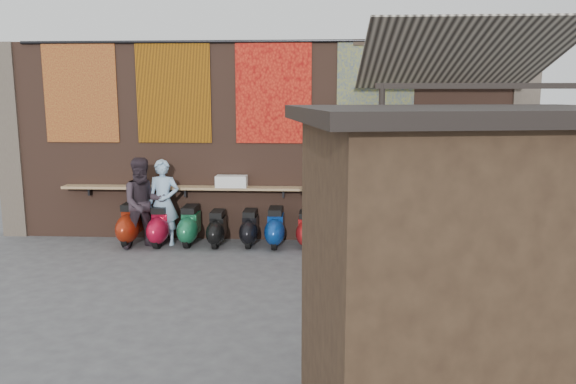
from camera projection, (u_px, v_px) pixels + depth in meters
The scene contains 35 objects.
ground at pixel (243, 278), 9.16m from camera, with size 70.00×70.00×0.00m, color #474749.
brick_wall at pixel (260, 142), 11.47m from camera, with size 10.00×0.40×4.00m, color brown.
pier_left at pixel (13, 141), 11.76m from camera, with size 0.50×0.50×4.00m, color #4C4238.
pier_right at pixel (519, 143), 11.18m from camera, with size 0.50×0.50×4.00m, color #4C4238.
eating_counter at pixel (258, 188), 11.26m from camera, with size 8.00×0.32×0.05m, color #9E7A51.
shelf_box at pixel (232, 181), 11.24m from camera, with size 0.62×0.30×0.23m, color white.
tapestry_redgold at pixel (80, 92), 11.28m from camera, with size 1.50×0.02×2.00m, color maroon.
tapestry_sun at pixel (174, 92), 11.18m from camera, with size 1.50×0.02×2.00m, color #CD710C.
tapestry_orange at pixel (273, 92), 11.06m from camera, with size 1.50×0.02×2.00m, color red.
tapestry_multi at pixel (375, 92), 10.95m from camera, with size 1.50×0.02×2.00m, color navy.
hang_rail at pixel (258, 41), 10.90m from camera, with size 0.06×0.06×9.50m, color black.
scooter_stool_0 at pixel (131, 224), 11.19m from camera, with size 0.39×0.87×0.83m, color maroon, non-canonical shape.
scooter_stool_1 at pixel (161, 226), 11.12m from camera, with size 0.37×0.82×0.78m, color #B50D2C, non-canonical shape.
scooter_stool_2 at pixel (190, 226), 11.15m from camera, with size 0.37×0.81×0.77m, color #1A6A41, non-canonical shape.
scooter_stool_3 at pixel (217, 229), 11.06m from camera, with size 0.33×0.73×0.70m, color black, non-canonical shape.
scooter_stool_4 at pixel (250, 228), 11.08m from camera, with size 0.33×0.74×0.70m, color black, non-canonical shape.
scooter_stool_5 at pixel (275, 228), 11.01m from camera, with size 0.36×0.80×0.76m, color navy, non-canonical shape.
scooter_stool_6 at pixel (305, 230), 11.01m from camera, with size 0.33×0.73×0.69m, color maroon, non-canonical shape.
scooter_stool_7 at pixel (335, 228), 11.00m from camera, with size 0.36×0.80×0.76m, color #15164F, non-canonical shape.
scooter_stool_8 at pixel (367, 228), 10.92m from camera, with size 0.37×0.82×0.78m, color navy, non-canonical shape.
scooter_stool_9 at pixel (398, 230), 10.90m from camera, with size 0.34×0.76×0.72m, color #0C571A, non-canonical shape.
diner_left at pixel (163, 203), 11.08m from camera, with size 0.62×0.41×1.71m, color #9EC5E7.
diner_right at pixel (144, 204), 10.80m from camera, with size 0.86×0.67×1.78m, color #31262D.
shopper_navy at pixel (496, 229), 9.08m from camera, with size 0.95×0.39×1.62m, color black.
shopper_grey at pixel (433, 235), 8.83m from camera, with size 1.01×0.58×1.56m, color #505155.
shopper_tan at pixel (400, 218), 9.41m from camera, with size 0.90×0.58×1.83m, color #A07B66.
market_stall at pixel (464, 282), 4.82m from camera, with size 2.53×1.90×2.74m, color black.
stall_roof at pixel (474, 114), 4.58m from camera, with size 2.84×2.18×0.12m, color black.
stall_sign at pixel (425, 192), 5.67m from camera, with size 1.20×0.04×0.50m, color gold.
stall_shelf at pixel (421, 285), 5.84m from camera, with size 2.10×0.10×0.06m, color #473321.
awning_canvas at pixel (459, 58), 9.23m from camera, with size 3.20×3.40×0.03m, color beige.
awning_ledger at pixel (440, 42), 10.73m from camera, with size 3.30×0.08×0.12m, color #33261C.
awning_header at pixel (483, 86), 7.84m from camera, with size 3.00×0.08×0.08m, color black.
awning_post_left at pixel (379, 193), 8.18m from camera, with size 0.09×0.09×3.10m, color black.
awning_post_right at pixel (576, 194), 8.02m from camera, with size 0.09×0.09×3.10m, color black.
Camera 1 is at (1.23, -8.72, 2.97)m, focal length 35.00 mm.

